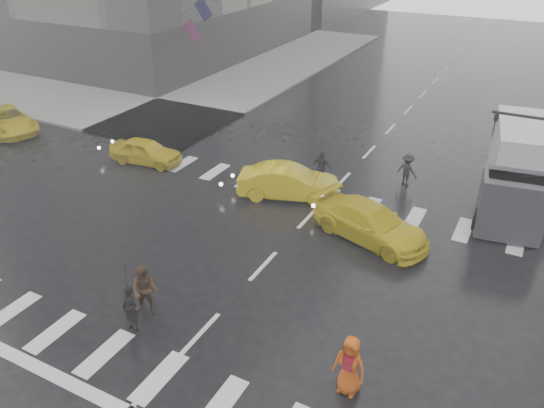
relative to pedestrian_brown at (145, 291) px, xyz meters
The scene contains 15 objects.
ground 4.58m from the pedestrian_brown, 62.89° to the left, with size 120.00×120.00×0.00m, color black.
sidewalk_nw 27.70m from the pedestrian_brown, 129.07° to the left, with size 35.00×35.00×0.15m, color slate.
road_markings 4.58m from the pedestrian_brown, 62.89° to the left, with size 18.00×48.00×0.01m, color silver, non-canonical shape.
planter_west 15.19m from the pedestrian_brown, 53.44° to the left, with size 1.10×1.10×1.80m.
flag_cluster 26.43m from the pedestrian_brown, 120.08° to the left, with size 2.87×3.06×4.69m.
pedestrian_black 1.11m from the pedestrian_brown, 80.95° to the right, with size 1.05×1.06×2.43m.
pedestrian_brown is the anchor object (origin of this frame).
pedestrian_orange 6.80m from the pedestrian_brown, ahead, with size 0.92×0.64×1.81m.
pedestrian_far_a 11.37m from the pedestrian_brown, 83.89° to the left, with size 0.95×0.58×1.62m, color black.
pedestrian_far_b 13.79m from the pedestrian_brown, 69.39° to the left, with size 1.03×0.57×1.59m, color black.
taxi_front 12.04m from the pedestrian_brown, 129.54° to the left, with size 1.51×3.74×1.28m, color #D9BF0B.
taxi_mid 9.30m from the pedestrian_brown, 87.13° to the left, with size 1.56×4.47×1.47m, color #D9BF0B.
taxi_rear 9.03m from the pedestrian_brown, 57.55° to the left, with size 1.97×4.28×1.40m, color #D9BF0B.
taxi_far 19.94m from the pedestrian_brown, 153.12° to the left, with size 2.35×4.52×1.42m, color #D9BF0B.
box_truck 16.07m from the pedestrian_brown, 53.47° to the left, with size 2.50×6.66×3.54m.
Camera 1 is at (7.66, -13.89, 11.20)m, focal length 35.00 mm.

